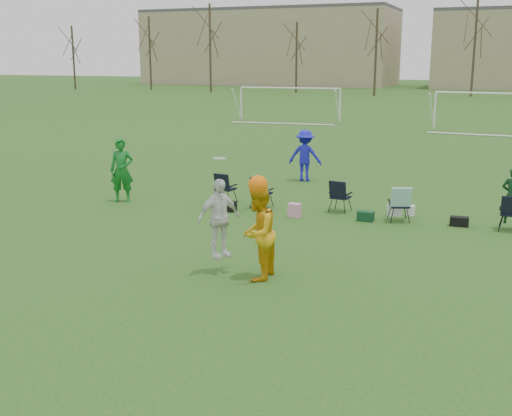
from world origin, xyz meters
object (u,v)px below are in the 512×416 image
at_px(fielder_green_near, 122,170).
at_px(goal_mid, 497,101).
at_px(center_contest, 245,227).
at_px(goal_left, 290,95).
at_px(fielder_blue, 305,155).

distance_m(fielder_green_near, goal_mid, 27.05).
height_order(center_contest, goal_mid, center_contest).
bearing_deg(fielder_green_near, goal_left, 74.72).
distance_m(fielder_blue, goal_mid, 20.32).
relative_size(center_contest, goal_left, 0.34).
bearing_deg(center_contest, goal_mid, 82.68).
bearing_deg(goal_mid, fielder_blue, -103.25).
relative_size(fielder_green_near, goal_mid, 0.27).
xyz_separation_m(fielder_green_near, fielder_blue, (4.33, 5.59, -0.06)).
bearing_deg(goal_left, fielder_green_near, -87.30).
xyz_separation_m(fielder_blue, goal_mid, (6.02, 19.39, 0.97)).
distance_m(fielder_green_near, fielder_blue, 7.07).
distance_m(center_contest, goal_left, 33.78).
distance_m(goal_left, goal_mid, 14.14).
relative_size(center_contest, goal_mid, 0.34).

